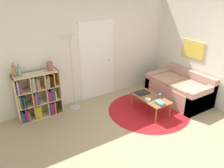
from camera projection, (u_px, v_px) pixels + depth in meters
name	position (u px, v px, depth m)	size (l,w,h in m)	color
ground_plane	(165.00, 152.00, 3.92)	(14.00, 14.00, 0.00)	tan
wall_back	(94.00, 50.00, 5.43)	(7.35, 0.11, 2.60)	silver
wall_right	(196.00, 48.00, 5.48)	(0.08, 5.60, 2.60)	silver
rug	(148.00, 110.00, 5.23)	(1.92, 1.92, 0.01)	#B2191E
bookshelf	(38.00, 96.00, 4.82)	(0.95, 0.34, 1.04)	beige
floor_lamp	(71.00, 52.00, 4.78)	(0.27, 0.27, 1.80)	#B7B7BC
couch	(180.00, 89.00, 5.65)	(0.92, 1.55, 0.75)	tan
coffee_table	(151.00, 99.00, 5.03)	(0.50, 0.93, 0.39)	brown
laptop	(142.00, 93.00, 5.21)	(0.32, 0.25, 0.02)	black
bowl	(148.00, 100.00, 4.87)	(0.13, 0.13, 0.05)	silver
book_stack_on_table	(160.00, 103.00, 4.72)	(0.14, 0.22, 0.05)	black
cup	(159.00, 96.00, 5.00)	(0.08, 0.08, 0.09)	teal
bottle_left	(14.00, 71.00, 4.39)	(0.07, 0.07, 0.29)	olive
bottle_middle	(19.00, 71.00, 4.44)	(0.07, 0.07, 0.25)	#6B93A3
vase_on_shelf	(50.00, 66.00, 4.73)	(0.13, 0.13, 0.20)	#934C47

